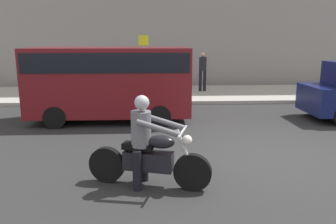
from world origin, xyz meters
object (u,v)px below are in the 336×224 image
at_px(motorcycle_with_rider_gray, 148,150).
at_px(parked_van_maroon, 110,79).
at_px(street_sign_post, 144,57).
at_px(pedestrian_bystander, 203,69).

relative_size(motorcycle_with_rider_gray, parked_van_maroon, 0.44).
relative_size(motorcycle_with_rider_gray, street_sign_post, 0.84).
height_order(parked_van_maroon, pedestrian_bystander, parked_van_maroon).
distance_m(motorcycle_with_rider_gray, parked_van_maroon, 4.99).
bearing_deg(parked_van_maroon, street_sign_post, 79.72).
bearing_deg(motorcycle_with_rider_gray, parked_van_maroon, 103.83).
xyz_separation_m(motorcycle_with_rider_gray, parked_van_maroon, (-1.18, 4.81, 0.66)).
bearing_deg(pedestrian_bystander, street_sign_post, 176.48).
bearing_deg(motorcycle_with_rider_gray, street_sign_post, 91.52).
distance_m(motorcycle_with_rider_gray, street_sign_post, 9.95).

